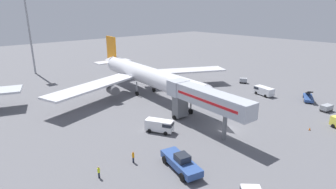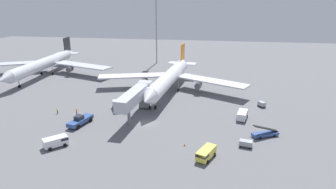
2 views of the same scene
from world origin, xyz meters
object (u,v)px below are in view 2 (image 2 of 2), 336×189
jet_bridge (137,96)px  safety_cone_alpha (184,145)px  baggage_cart_near_left (246,143)px  service_van_mid_center (56,141)px  apron_light_mast (156,16)px  belt_loader_truck (265,133)px  service_van_far_left (242,115)px  ground_crew_worker_foreground (77,112)px  service_van_near_center (117,106)px  airplane_at_gate (170,77)px  baggage_cart_mid_right (262,104)px  pushback_tug (80,120)px  service_van_far_right (206,153)px  ground_crew_worker_midground (57,111)px  airplane_background (45,63)px

jet_bridge → safety_cone_alpha: jet_bridge is taller
jet_bridge → baggage_cart_near_left: (25.50, -11.56, -4.77)m
service_van_mid_center → apron_light_mast: size_ratio=0.15×
jet_bridge → belt_loader_truck: bearing=-11.5°
service_van_far_left → ground_crew_worker_foreground: size_ratio=2.94×
service_van_mid_center → service_van_near_center: service_van_near_center is taller
airplane_at_gate → belt_loader_truck: airplane_at_gate is taller
baggage_cart_mid_right → service_van_near_center: bearing=-166.8°
jet_bridge → pushback_tug: bearing=-148.9°
safety_cone_alpha → apron_light_mast: (-22.09, 77.57, 20.95)m
service_van_near_center → service_van_mid_center: bearing=-103.8°
airplane_at_gate → service_van_far_right: size_ratio=9.18×
service_van_far_right → baggage_cart_mid_right: bearing=65.3°
jet_bridge → service_van_near_center: bearing=151.4°
jet_bridge → baggage_cart_near_left: size_ratio=6.74×
service_van_far_right → ground_crew_worker_foreground: bearing=154.5°
pushback_tug → service_van_near_center: size_ratio=1.47×
jet_bridge → belt_loader_truck: size_ratio=3.05×
service_van_far_left → service_van_far_right: service_van_far_left is taller
service_van_far_right → service_van_mid_center: bearing=-179.4°
belt_loader_truck → service_van_near_center: size_ratio=1.19×
service_van_near_center → ground_crew_worker_midground: bearing=-160.0°
ground_crew_worker_midground → baggage_cart_mid_right: bearing=15.1°
ground_crew_worker_midground → apron_light_mast: 70.14m
service_van_far_left → service_van_near_center: size_ratio=1.01×
apron_light_mast → baggage_cart_near_left: bearing=-65.8°
belt_loader_truck → ground_crew_worker_foreground: 45.65m
ground_crew_worker_midground → safety_cone_alpha: size_ratio=2.99×
service_van_far_right → baggage_cart_near_left: bearing=37.7°
jet_bridge → service_van_mid_center: size_ratio=3.86×
jet_bridge → belt_loader_truck: jet_bridge is taller
airplane_background → jet_bridge: bearing=-36.9°
airplane_background → belt_loader_truck: bearing=-28.1°
pushback_tug → baggage_cart_near_left: (37.26, -4.45, -0.33)m
service_van_far_left → service_van_near_center: 32.25m
pushback_tug → baggage_cart_near_left: bearing=-6.8°
service_van_far_right → airplane_background: size_ratio=0.10×
service_van_mid_center → service_van_far_right: size_ratio=0.89×
baggage_cart_mid_right → apron_light_mast: 68.79m
airplane_at_gate → ground_crew_worker_midground: 34.99m
belt_loader_truck → service_van_far_left: size_ratio=1.19×
belt_loader_truck → service_van_mid_center: (-41.62, -11.67, 0.39)m
pushback_tug → service_van_far_left: 38.87m
belt_loader_truck → service_van_mid_center: 43.22m
airplane_at_gate → service_van_far_right: 41.77m
service_van_far_left → ground_crew_worker_midground: (-46.49, -4.52, -0.29)m
jet_bridge → ground_crew_worker_foreground: (-15.47, -1.56, -4.61)m
jet_bridge → airplane_at_gate: bearing=77.8°
belt_loader_truck → airplane_background: size_ratio=0.11×
jet_bridge → baggage_cart_mid_right: 34.32m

